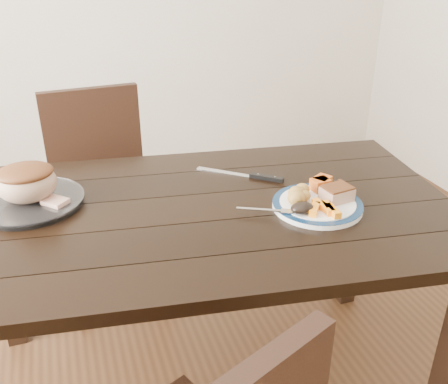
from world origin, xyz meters
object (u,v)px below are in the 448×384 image
object	(u,v)px
chair_far	(103,185)
pork_slice	(337,194)
serving_platter	(30,203)
carving_knife	(256,176)
dining_table	(198,233)
fork	(271,211)
roast_joint	(27,183)
dinner_plate	(317,205)

from	to	relation	value
chair_far	pork_slice	xyz separation A→B (m)	(0.64, -0.86, 0.27)
serving_platter	carving_knife	distance (m)	0.74
dining_table	pork_slice	size ratio (longest dim) A/B	19.30
fork	carving_knife	world-z (taller)	fork
roast_joint	carving_knife	xyz separation A→B (m)	(0.74, -0.04, -0.07)
dinner_plate	serving_platter	bearing A→B (deg)	160.29
carving_knife	dining_table	bearing A→B (deg)	-109.66
dining_table	serving_platter	distance (m)	0.53
dinner_plate	pork_slice	size ratio (longest dim) A/B	3.12
roast_joint	carving_knife	distance (m)	0.74
dining_table	roast_joint	size ratio (longest dim) A/B	9.49
dining_table	fork	distance (m)	0.25
chair_far	carving_knife	bearing A→B (deg)	125.04
chair_far	carving_knife	distance (m)	0.80
dinner_plate	fork	bearing A→B (deg)	-178.09
fork	dinner_plate	bearing A→B (deg)	28.26
chair_far	roast_joint	xyz separation A→B (m)	(-0.26, -0.56, 0.30)
fork	pork_slice	bearing A→B (deg)	26.39
dining_table	fork	bearing A→B (deg)	-32.92
dining_table	carving_knife	bearing A→B (deg)	29.94
pork_slice	roast_joint	distance (m)	0.95
chair_far	serving_platter	xyz separation A→B (m)	(-0.26, -0.56, 0.23)
chair_far	pork_slice	size ratio (longest dim) A/B	10.50
roast_joint	pork_slice	bearing A→B (deg)	-18.75
pork_slice	fork	size ratio (longest dim) A/B	0.53
serving_platter	fork	size ratio (longest dim) A/B	1.91
dinner_plate	dining_table	bearing A→B (deg)	161.23
serving_platter	carving_knife	bearing A→B (deg)	-2.83
serving_platter	pork_slice	distance (m)	0.95
serving_platter	pork_slice	size ratio (longest dim) A/B	3.61
chair_far	dinner_plate	bearing A→B (deg)	120.07
chair_far	serving_platter	world-z (taller)	chair_far
dinner_plate	carving_knife	distance (m)	0.28
dinner_plate	serving_platter	world-z (taller)	serving_platter
dining_table	serving_platter	size ratio (longest dim) A/B	5.34
carving_knife	dinner_plate	bearing A→B (deg)	-29.10
dining_table	serving_platter	xyz separation A→B (m)	(-0.49, 0.18, 0.10)
fork	carving_knife	size ratio (longest dim) A/B	0.65
chair_far	carving_knife	size ratio (longest dim) A/B	3.61
serving_platter	fork	world-z (taller)	fork
carving_knife	roast_joint	bearing A→B (deg)	-142.42
dinner_plate	pork_slice	world-z (taller)	pork_slice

